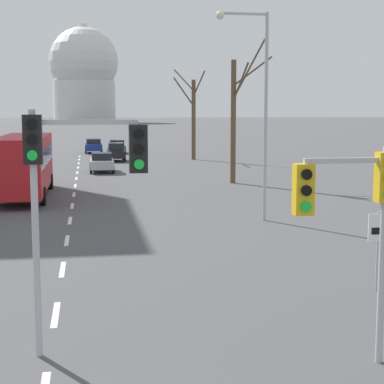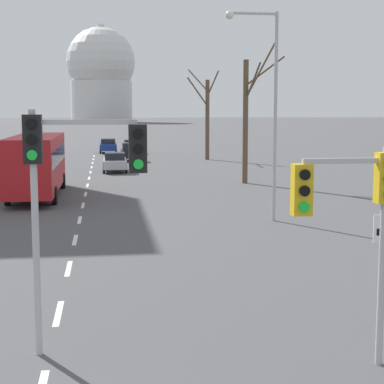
{
  "view_description": "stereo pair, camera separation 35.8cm",
  "coord_description": "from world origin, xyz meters",
  "views": [
    {
      "loc": [
        0.85,
        -7.55,
        4.95
      ],
      "look_at": [
        2.98,
        5.53,
        3.24
      ],
      "focal_mm": 60.0,
      "sensor_mm": 36.0,
      "label": 1
    },
    {
      "loc": [
        1.21,
        -7.6,
        4.95
      ],
      "look_at": [
        2.98,
        5.53,
        3.24
      ],
      "focal_mm": 60.0,
      "sensor_mm": 36.0,
      "label": 2
    }
  ],
  "objects": [
    {
      "name": "city_bus",
      "position": [
        -2.68,
        29.65,
        2.05
      ],
      "size": [
        2.66,
        10.8,
        3.48
      ],
      "color": "red",
      "rests_on": "ground_plane"
    },
    {
      "name": "sedan_far_left",
      "position": [
        3.55,
        54.79,
        0.89
      ],
      "size": [
        1.73,
        4.0,
        1.78
      ],
      "color": "black",
      "rests_on": "ground_plane"
    },
    {
      "name": "sedan_near_left",
      "position": [
        1.54,
        67.03,
        0.85
      ],
      "size": [
        1.96,
        4.56,
        1.64
      ],
      "color": "navy",
      "rests_on": "ground_plane"
    },
    {
      "name": "lane_stripe_2",
      "position": [
        0.0,
        12.37,
        0.0
      ],
      "size": [
        0.16,
        2.0,
        0.01
      ],
      "primitive_type": "cube",
      "color": "silver",
      "rests_on": "ground_plane"
    },
    {
      "name": "lane_stripe_13",
      "position": [
        0.0,
        61.87,
        0.0
      ],
      "size": [
        0.16,
        2.0,
        0.01
      ],
      "primitive_type": "cube",
      "color": "silver",
      "rests_on": "ground_plane"
    },
    {
      "name": "lane_stripe_10",
      "position": [
        0.0,
        48.37,
        0.0
      ],
      "size": [
        0.16,
        2.0,
        0.01
      ],
      "primitive_type": "cube",
      "color": "silver",
      "rests_on": "ground_plane"
    },
    {
      "name": "sedan_mid_centre",
      "position": [
        4.14,
        65.9,
        0.78
      ],
      "size": [
        1.93,
        4.24,
        1.55
      ],
      "color": "#2D4C33",
      "rests_on": "ground_plane"
    },
    {
      "name": "street_lamp_right",
      "position": [
        8.25,
        20.02,
        5.56
      ],
      "size": [
        2.33,
        0.36,
        9.14
      ],
      "color": "#B2B2B7",
      "rests_on": "ground_plane"
    },
    {
      "name": "capitol_dome",
      "position": [
        0.0,
        254.85,
        18.77
      ],
      "size": [
        27.28,
        27.28,
        38.54
      ],
      "color": "silver",
      "rests_on": "ground_plane"
    },
    {
      "name": "lane_stripe_7",
      "position": [
        0.0,
        34.87,
        0.0
      ],
      "size": [
        0.16,
        2.0,
        0.01
      ],
      "primitive_type": "cube",
      "color": "silver",
      "rests_on": "ground_plane"
    },
    {
      "name": "lane_stripe_8",
      "position": [
        0.0,
        39.37,
        0.0
      ],
      "size": [
        0.16,
        2.0,
        0.01
      ],
      "primitive_type": "cube",
      "color": "silver",
      "rests_on": "ground_plane"
    },
    {
      "name": "traffic_signal_near_right",
      "position": [
        5.85,
        3.82,
        3.2
      ],
      "size": [
        1.99,
        0.34,
        4.25
      ],
      "color": "#B2B2B7",
      "rests_on": "ground_plane"
    },
    {
      "name": "bare_tree_right_near",
      "position": [
        10.67,
        34.67,
        4.56
      ],
      "size": [
        2.87,
        2.0,
        9.52
      ],
      "color": "brown",
      "rests_on": "ground_plane"
    },
    {
      "name": "lane_stripe_3",
      "position": [
        0.0,
        16.87,
        0.0
      ],
      "size": [
        0.16,
        2.0,
        0.01
      ],
      "primitive_type": "cube",
      "color": "silver",
      "rests_on": "ground_plane"
    },
    {
      "name": "sedan_near_right",
      "position": [
        1.94,
        43.88,
        0.8
      ],
      "size": [
        1.9,
        4.14,
        1.56
      ],
      "color": "#B7B7BC",
      "rests_on": "ground_plane"
    },
    {
      "name": "lane_stripe_6",
      "position": [
        0.0,
        30.37,
        0.0
      ],
      "size": [
        0.16,
        2.0,
        0.01
      ],
      "primitive_type": "cube",
      "color": "silver",
      "rests_on": "ground_plane"
    },
    {
      "name": "lane_stripe_1",
      "position": [
        0.0,
        7.87,
        0.0
      ],
      "size": [
        0.16,
        2.0,
        0.01
      ],
      "primitive_type": "cube",
      "color": "silver",
      "rests_on": "ground_plane"
    },
    {
      "name": "lane_stripe_12",
      "position": [
        0.0,
        57.37,
        0.0
      ],
      "size": [
        0.16,
        2.0,
        0.01
      ],
      "primitive_type": "cube",
      "color": "silver",
      "rests_on": "ground_plane"
    },
    {
      "name": "lane_stripe_9",
      "position": [
        0.0,
        43.87,
        0.0
      ],
      "size": [
        0.16,
        2.0,
        0.01
      ],
      "primitive_type": "cube",
      "color": "silver",
      "rests_on": "ground_plane"
    },
    {
      "name": "bare_tree_right_far",
      "position": [
        11.22,
        55.59,
        4.4
      ],
      "size": [
        3.14,
        4.04,
        9.06
      ],
      "color": "brown",
      "rests_on": "ground_plane"
    },
    {
      "name": "lane_stripe_5",
      "position": [
        0.0,
        25.87,
        0.0
      ],
      "size": [
        0.16,
        2.0,
        0.01
      ],
      "primitive_type": "cube",
      "color": "silver",
      "rests_on": "ground_plane"
    },
    {
      "name": "lane_stripe_4",
      "position": [
        0.0,
        21.37,
        0.0
      ],
      "size": [
        0.16,
        2.0,
        0.01
      ],
      "primitive_type": "cube",
      "color": "silver",
      "rests_on": "ground_plane"
    },
    {
      "name": "speed_limit_sign",
      "position": [
        8.6,
        8.51,
        1.49
      ],
      "size": [
        0.6,
        0.08,
        2.22
      ],
      "color": "#B2B2B7",
      "rests_on": "ground_plane"
    },
    {
      "name": "traffic_signal_centre_tall",
      "position": [
        0.52,
        5.23,
        3.77
      ],
      "size": [
        2.41,
        0.34,
        4.96
      ],
      "color": "#B2B2B7",
      "rests_on": "ground_plane"
    },
    {
      "name": "lane_stripe_11",
      "position": [
        0.0,
        52.87,
        0.0
      ],
      "size": [
        0.16,
        2.0,
        0.01
      ],
      "primitive_type": "cube",
      "color": "silver",
      "rests_on": "ground_plane"
    }
  ]
}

